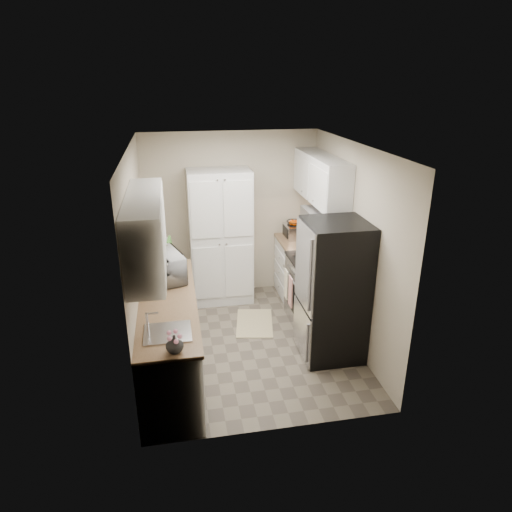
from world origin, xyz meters
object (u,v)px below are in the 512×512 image
(pantry_cabinet, at_px, (221,237))
(electric_range, at_px, (314,290))
(wine_bottle, at_px, (158,256))
(toaster_oven, at_px, (294,231))
(refrigerator, at_px, (333,291))
(microwave, at_px, (164,267))

(pantry_cabinet, relative_size, electric_range, 1.77)
(pantry_cabinet, distance_m, wine_bottle, 1.18)
(wine_bottle, xyz_separation_m, toaster_oven, (2.02, 0.79, -0.04))
(refrigerator, xyz_separation_m, wine_bottle, (-2.03, 0.95, 0.22))
(electric_range, xyz_separation_m, wine_bottle, (-2.06, 0.15, 0.59))
(electric_range, xyz_separation_m, toaster_oven, (-0.04, 0.94, 0.54))
(pantry_cabinet, xyz_separation_m, electric_range, (1.17, -0.93, -0.52))
(refrigerator, bearing_deg, microwave, 164.94)
(pantry_cabinet, height_order, microwave, pantry_cabinet)
(microwave, distance_m, toaster_oven, 2.30)
(pantry_cabinet, xyz_separation_m, wine_bottle, (-0.89, -0.77, 0.07))
(refrigerator, relative_size, wine_bottle, 5.83)
(refrigerator, height_order, wine_bottle, refrigerator)
(electric_range, distance_m, microwave, 2.10)
(toaster_oven, bearing_deg, wine_bottle, -160.28)
(electric_range, bearing_deg, toaster_oven, 92.65)
(refrigerator, distance_m, toaster_oven, 1.75)
(pantry_cabinet, distance_m, toaster_oven, 1.13)
(microwave, bearing_deg, toaster_oven, -75.89)
(refrigerator, distance_m, wine_bottle, 2.25)
(pantry_cabinet, bearing_deg, electric_range, -38.22)
(pantry_cabinet, height_order, toaster_oven, pantry_cabinet)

